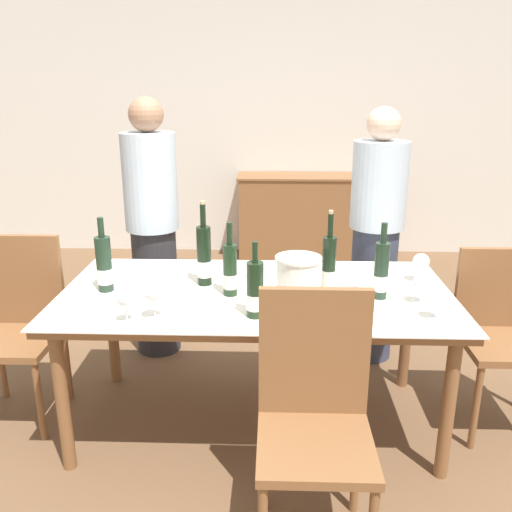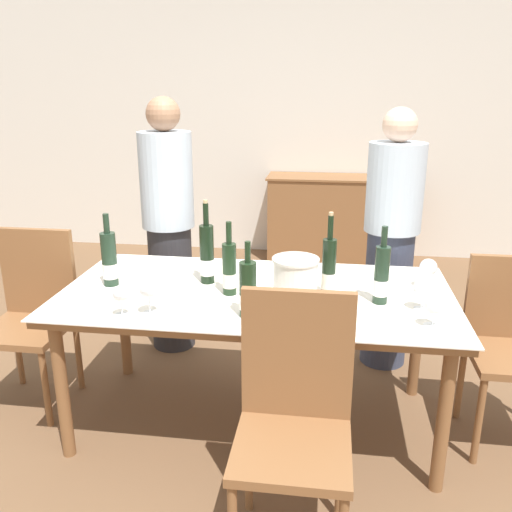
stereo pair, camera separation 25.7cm
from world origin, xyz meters
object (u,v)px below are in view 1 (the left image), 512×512
object	(u,v)px
chair_right_end	(502,326)
wine_bottle_2	(104,265)
person_host	(153,231)
wine_bottle_3	(230,271)
wine_glass_1	(126,301)
wine_glass_5	(422,283)
wine_bottle_1	(329,266)
wine_glass_2	(154,293)
wine_bottle_0	(204,257)
dining_table	(256,303)
ice_bucket	(298,278)
chair_left_end	(19,317)
wine_glass_3	(421,262)
wine_glass_4	(345,293)
wine_bottle_5	(381,272)
sideboard_cabinet	(309,217)
chair_near_front	(314,406)
wine_bottle_4	(255,291)
wine_glass_0	(437,299)
person_guest_left	(376,239)

from	to	relation	value
chair_right_end	wine_bottle_2	bearing A→B (deg)	-177.28
person_host	wine_bottle_3	bearing A→B (deg)	-56.99
wine_glass_1	wine_glass_5	xyz separation A→B (m)	(1.30, 0.25, 0.00)
wine_bottle_1	wine_glass_2	bearing A→B (deg)	-157.85
wine_bottle_0	wine_bottle_3	xyz separation A→B (m)	(0.14, -0.14, -0.02)
dining_table	ice_bucket	bearing A→B (deg)	-31.01
wine_bottle_2	chair_left_end	world-z (taller)	wine_bottle_2
wine_glass_3	wine_glass_2	bearing A→B (deg)	-158.45
wine_glass_4	wine_glass_5	size ratio (longest dim) A/B	0.98
wine_glass_5	chair_left_end	bearing A→B (deg)	174.04
wine_bottle_0	wine_bottle_5	world-z (taller)	wine_bottle_0
wine_bottle_1	wine_bottle_2	bearing A→B (deg)	179.87
sideboard_cabinet	chair_right_end	xyz separation A→B (m)	(0.80, -2.74, 0.11)
chair_right_end	chair_near_front	xyz separation A→B (m)	(-1.00, -0.79, 0.03)
wine_glass_2	wine_bottle_5	bearing A→B (deg)	14.70
chair_near_front	wine_glass_4	bearing A→B (deg)	71.10
wine_glass_2	wine_glass_5	xyz separation A→B (m)	(1.18, 0.21, -0.02)
wine_glass_4	chair_left_end	size ratio (longest dim) A/B	0.15
wine_bottle_3	chair_right_end	xyz separation A→B (m)	(1.36, 0.13, -0.32)
wine_bottle_2	wine_glass_1	world-z (taller)	wine_bottle_2
dining_table	wine_glass_3	xyz separation A→B (m)	(0.83, 0.17, 0.17)
wine_bottle_0	chair_right_end	xyz separation A→B (m)	(1.50, -0.01, -0.35)
wine_glass_2	chair_right_end	xyz separation A→B (m)	(1.66, 0.41, -0.32)
ice_bucket	wine_bottle_5	size ratio (longest dim) A/B	0.59
wine_bottle_2	wine_bottle_1	bearing A→B (deg)	-0.13
chair_near_front	wine_bottle_2	bearing A→B (deg)	144.45
chair_near_front	person_host	distance (m)	1.78
chair_left_end	dining_table	bearing A→B (deg)	-4.16
wine_bottle_5	wine_bottle_4	bearing A→B (deg)	-158.00
wine_bottle_5	wine_glass_5	world-z (taller)	wine_bottle_5
wine_bottle_4	wine_bottle_5	world-z (taller)	wine_bottle_5
wine_glass_4	wine_glass_5	bearing A→B (deg)	19.23
wine_glass_1	person_host	distance (m)	1.18
wine_bottle_3	wine_glass_0	xyz separation A→B (m)	(0.90, -0.25, -0.03)
wine_bottle_5	wine_glass_2	xyz separation A→B (m)	(-1.01, -0.26, -0.02)
wine_glass_0	wine_glass_1	world-z (taller)	wine_glass_1
chair_right_end	person_guest_left	bearing A→B (deg)	127.79
sideboard_cabinet	person_guest_left	bearing A→B (deg)	-82.48
wine_bottle_2	chair_near_front	xyz separation A→B (m)	(0.97, -0.69, -0.31)
wine_glass_1	wine_bottle_0	bearing A→B (deg)	59.21
wine_bottle_5	wine_glass_4	distance (m)	0.26
wine_bottle_0	wine_bottle_3	bearing A→B (deg)	-44.79
wine_glass_0	chair_near_front	xyz separation A→B (m)	(-0.54, -0.41, -0.27)
wine_glass_5	chair_left_end	xyz separation A→B (m)	(-2.00, 0.21, -0.29)
chair_left_end	wine_bottle_3	bearing A→B (deg)	-7.07
ice_bucket	wine_glass_0	bearing A→B (deg)	-16.73
chair_right_end	person_guest_left	distance (m)	0.90
wine_glass_3	wine_glass_0	bearing A→B (deg)	-96.02
wine_bottle_3	wine_bottle_5	distance (m)	0.71
wine_glass_1	wine_bottle_1	bearing A→B (deg)	22.04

